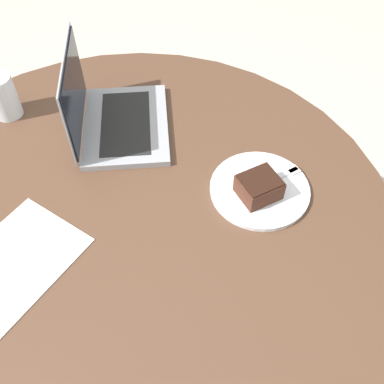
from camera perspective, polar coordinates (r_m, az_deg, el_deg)
The scene contains 8 objects.
ground_plane at distance 1.71m, azimuth -5.90°, elevation -17.05°, with size 12.00×12.00×0.00m, color #B7AD9E.
dining_table at distance 1.18m, azimuth -8.22°, elevation -6.16°, with size 1.32×1.32×0.71m.
paper_document at distance 1.07m, azimuth -22.59°, elevation -9.25°, with size 0.34×0.22×0.00m.
plate at distance 1.12m, azimuth 8.59°, elevation 0.35°, with size 0.25×0.25×0.01m.
cake_slice at distance 1.09m, azimuth 8.51°, elevation 0.67°, with size 0.12×0.12×0.06m.
fork at distance 1.14m, azimuth 10.69°, elevation 1.75°, with size 0.16×0.09×0.00m.
water_glass at distance 1.38m, azimuth -22.87°, elevation 11.13°, with size 0.08×0.08×0.13m.
laptop at distance 1.26m, azimuth -10.07°, elevation 9.39°, with size 0.40×0.38×0.24m.
Camera 1 is at (0.43, 0.49, 1.58)m, focal length 42.00 mm.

